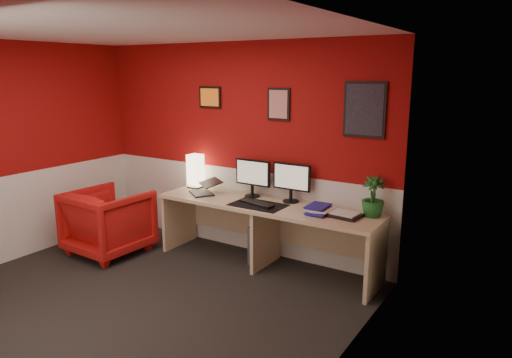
{
  "coord_description": "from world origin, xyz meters",
  "views": [
    {
      "loc": [
        3.19,
        -2.9,
        2.15
      ],
      "look_at": [
        0.6,
        1.21,
        1.05
      ],
      "focal_mm": 33.19,
      "sensor_mm": 36.0,
      "label": 1
    }
  ],
  "objects_px": {
    "monitor_right": "(291,177)",
    "armchair": "(109,222)",
    "desk": "(266,235)",
    "potted_plant": "(373,197)",
    "pc_tower": "(264,242)",
    "zen_tray": "(343,215)",
    "laptop": "(201,185)",
    "shoji_lamp": "(196,172)",
    "monitor_left": "(252,172)"
  },
  "relations": [
    {
      "from": "zen_tray",
      "to": "potted_plant",
      "type": "height_order",
      "value": "potted_plant"
    },
    {
      "from": "laptop",
      "to": "armchair",
      "type": "relative_size",
      "value": 0.38
    },
    {
      "from": "pc_tower",
      "to": "armchair",
      "type": "height_order",
      "value": "armchair"
    },
    {
      "from": "monitor_left",
      "to": "potted_plant",
      "type": "xyz_separation_m",
      "value": [
        1.44,
        -0.01,
        -0.09
      ]
    },
    {
      "from": "desk",
      "to": "potted_plant",
      "type": "bearing_deg",
      "value": 8.78
    },
    {
      "from": "laptop",
      "to": "pc_tower",
      "type": "distance_m",
      "value": 1.0
    },
    {
      "from": "shoji_lamp",
      "to": "monitor_left",
      "type": "distance_m",
      "value": 0.85
    },
    {
      "from": "desk",
      "to": "shoji_lamp",
      "type": "distance_m",
      "value": 1.28
    },
    {
      "from": "shoji_lamp",
      "to": "laptop",
      "type": "height_order",
      "value": "shoji_lamp"
    },
    {
      "from": "desk",
      "to": "zen_tray",
      "type": "relative_size",
      "value": 7.43
    },
    {
      "from": "shoji_lamp",
      "to": "potted_plant",
      "type": "distance_m",
      "value": 2.28
    },
    {
      "from": "laptop",
      "to": "monitor_right",
      "type": "relative_size",
      "value": 0.57
    },
    {
      "from": "monitor_left",
      "to": "potted_plant",
      "type": "height_order",
      "value": "monitor_left"
    },
    {
      "from": "shoji_lamp",
      "to": "monitor_right",
      "type": "bearing_deg",
      "value": 1.64
    },
    {
      "from": "shoji_lamp",
      "to": "pc_tower",
      "type": "distance_m",
      "value": 1.26
    },
    {
      "from": "desk",
      "to": "laptop",
      "type": "height_order",
      "value": "laptop"
    },
    {
      "from": "desk",
      "to": "potted_plant",
      "type": "xyz_separation_m",
      "value": [
        1.14,
        0.18,
        0.57
      ]
    },
    {
      "from": "monitor_right",
      "to": "armchair",
      "type": "bearing_deg",
      "value": -156.37
    },
    {
      "from": "potted_plant",
      "to": "shoji_lamp",
      "type": "bearing_deg",
      "value": 179.82
    },
    {
      "from": "desk",
      "to": "monitor_right",
      "type": "relative_size",
      "value": 4.48
    },
    {
      "from": "monitor_left",
      "to": "pc_tower",
      "type": "relative_size",
      "value": 1.29
    },
    {
      "from": "desk",
      "to": "potted_plant",
      "type": "height_order",
      "value": "potted_plant"
    },
    {
      "from": "potted_plant",
      "to": "armchair",
      "type": "relative_size",
      "value": 0.47
    },
    {
      "from": "potted_plant",
      "to": "monitor_right",
      "type": "bearing_deg",
      "value": 177.29
    },
    {
      "from": "monitor_left",
      "to": "armchair",
      "type": "bearing_deg",
      "value": -151.11
    },
    {
      "from": "desk",
      "to": "zen_tray",
      "type": "bearing_deg",
      "value": 1.29
    },
    {
      "from": "monitor_left",
      "to": "zen_tray",
      "type": "xyz_separation_m",
      "value": [
        1.19,
        -0.16,
        -0.28
      ]
    },
    {
      "from": "potted_plant",
      "to": "monitor_left",
      "type": "bearing_deg",
      "value": 179.78
    },
    {
      "from": "shoji_lamp",
      "to": "monitor_left",
      "type": "height_order",
      "value": "monitor_left"
    },
    {
      "from": "monitor_left",
      "to": "zen_tray",
      "type": "distance_m",
      "value": 1.23
    },
    {
      "from": "armchair",
      "to": "monitor_right",
      "type": "bearing_deg",
      "value": -153.93
    },
    {
      "from": "pc_tower",
      "to": "armchair",
      "type": "distance_m",
      "value": 1.9
    },
    {
      "from": "zen_tray",
      "to": "potted_plant",
      "type": "relative_size",
      "value": 0.86
    },
    {
      "from": "laptop",
      "to": "zen_tray",
      "type": "xyz_separation_m",
      "value": [
        1.77,
        0.05,
        -0.09
      ]
    },
    {
      "from": "shoji_lamp",
      "to": "potted_plant",
      "type": "height_order",
      "value": "potted_plant"
    },
    {
      "from": "monitor_left",
      "to": "shoji_lamp",
      "type": "bearing_deg",
      "value": 179.9
    },
    {
      "from": "potted_plant",
      "to": "pc_tower",
      "type": "height_order",
      "value": "potted_plant"
    },
    {
      "from": "monitor_left",
      "to": "armchair",
      "type": "distance_m",
      "value": 1.85
    },
    {
      "from": "shoji_lamp",
      "to": "monitor_right",
      "type": "xyz_separation_m",
      "value": [
        1.33,
        0.04,
        0.09
      ]
    },
    {
      "from": "pc_tower",
      "to": "shoji_lamp",
      "type": "bearing_deg",
      "value": 173.12
    },
    {
      "from": "desk",
      "to": "monitor_left",
      "type": "distance_m",
      "value": 0.74
    },
    {
      "from": "monitor_right",
      "to": "armchair",
      "type": "height_order",
      "value": "monitor_right"
    },
    {
      "from": "desk",
      "to": "armchair",
      "type": "relative_size",
      "value": 3.02
    },
    {
      "from": "monitor_right",
      "to": "pc_tower",
      "type": "distance_m",
      "value": 0.85
    },
    {
      "from": "shoji_lamp",
      "to": "monitor_right",
      "type": "height_order",
      "value": "monitor_right"
    },
    {
      "from": "monitor_left",
      "to": "monitor_right",
      "type": "bearing_deg",
      "value": 4.65
    },
    {
      "from": "laptop",
      "to": "potted_plant",
      "type": "bearing_deg",
      "value": 41.73
    },
    {
      "from": "shoji_lamp",
      "to": "armchair",
      "type": "bearing_deg",
      "value": -128.75
    },
    {
      "from": "monitor_right",
      "to": "potted_plant",
      "type": "xyz_separation_m",
      "value": [
        0.95,
        -0.05,
        -0.09
      ]
    },
    {
      "from": "pc_tower",
      "to": "zen_tray",
      "type": "bearing_deg",
      "value": -10.9
    }
  ]
}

